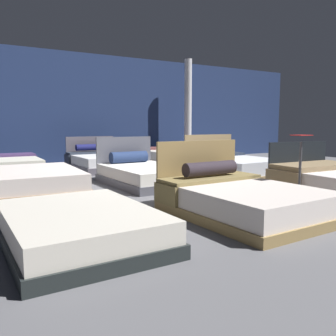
{
  "coord_description": "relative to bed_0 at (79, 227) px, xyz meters",
  "views": [
    {
      "loc": [
        -3.25,
        -6.25,
        1.24
      ],
      "look_at": [
        0.37,
        -0.02,
        0.35
      ],
      "focal_mm": 37.65,
      "sensor_mm": 36.0,
      "label": 1
    }
  ],
  "objects": [
    {
      "name": "support_pillar",
      "position": [
        5.91,
        6.93,
        1.57
      ],
      "size": [
        0.26,
        0.26,
        3.5
      ],
      "primitive_type": "cylinder",
      "color": "silver",
      "rests_on": "ground_plane"
    },
    {
      "name": "bed_5",
      "position": [
        4.58,
        2.9,
        0.06
      ],
      "size": [
        1.72,
        2.15,
        0.99
      ],
      "rotation": [
        0.0,
        0.0,
        0.04
      ],
      "color": "#92764E",
      "rests_on": "ground_plane"
    },
    {
      "name": "price_sign",
      "position": [
        3.4,
        0.02,
        0.24
      ],
      "size": [
        0.28,
        0.24,
        1.09
      ],
      "color": "#3F3F44",
      "rests_on": "ground_plane"
    },
    {
      "name": "bed_4",
      "position": [
        2.25,
        2.99,
        0.04
      ],
      "size": [
        1.54,
        2.17,
        0.96
      ],
      "rotation": [
        0.0,
        0.0,
        0.04
      ],
      "color": "#4F515B",
      "rests_on": "ground_plane"
    },
    {
      "name": "bed_1",
      "position": [
        2.26,
        0.05,
        0.05
      ],
      "size": [
        1.73,
        2.2,
        0.99
      ],
      "rotation": [
        0.0,
        0.0,
        0.04
      ],
      "color": "olive",
      "rests_on": "ground_plane"
    },
    {
      "name": "showroom_back_wall",
      "position": [
        2.26,
        7.7,
        1.57
      ],
      "size": [
        18.0,
        0.06,
        3.5
      ],
      "primitive_type": "cube",
      "color": "navy",
      "rests_on": "ground_plane"
    },
    {
      "name": "bed_3",
      "position": [
        0.02,
        2.9,
        0.05
      ],
      "size": [
        1.63,
        2.19,
        0.46
      ],
      "rotation": [
        0.0,
        0.0,
        -0.03
      ],
      "color": "#957250",
      "rests_on": "ground_plane"
    },
    {
      "name": "bed_8",
      "position": [
        4.55,
        5.75,
        0.06
      ],
      "size": [
        1.76,
        2.09,
        0.52
      ],
      "rotation": [
        0.0,
        0.0,
        -0.03
      ],
      "color": "brown",
      "rests_on": "ground_plane"
    },
    {
      "name": "bed_6",
      "position": [
        -0.09,
        5.76,
        0.05
      ],
      "size": [
        1.47,
        2.06,
        0.49
      ],
      "rotation": [
        0.0,
        0.0,
        -0.0
      ],
      "color": "#28352C",
      "rests_on": "ground_plane"
    },
    {
      "name": "bed_0",
      "position": [
        0.0,
        0.0,
        0.0
      ],
      "size": [
        1.51,
        2.02,
        0.36
      ],
      "rotation": [
        0.0,
        0.0,
        0.03
      ],
      "color": "black",
      "rests_on": "ground_plane"
    },
    {
      "name": "ground_plane",
      "position": [
        2.26,
        2.68,
        -0.19
      ],
      "size": [
        18.0,
        18.0,
        0.02
      ],
      "primitive_type": "cube",
      "color": "#5B5B60"
    },
    {
      "name": "bed_7",
      "position": [
        2.3,
        5.81,
        0.05
      ],
      "size": [
        1.63,
        2.03,
        0.89
      ],
      "rotation": [
        0.0,
        0.0,
        0.04
      ],
      "color": "#57525C",
      "rests_on": "ground_plane"
    }
  ]
}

